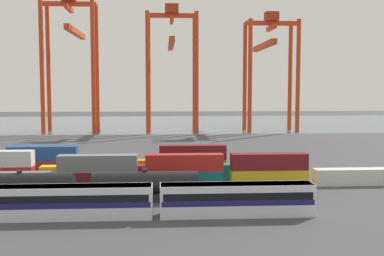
% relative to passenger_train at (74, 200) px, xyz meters
% --- Properties ---
extents(ground_plane, '(420.00, 420.00, 0.00)m').
position_rel_passenger_train_xyz_m(ground_plane, '(8.41, 61.64, -2.14)').
color(ground_plane, '#424247').
extents(harbour_water, '(400.00, 110.00, 0.01)m').
position_rel_passenger_train_xyz_m(harbour_water, '(8.41, 157.92, -2.14)').
color(harbour_water, slate).
rests_on(harbour_water, ground_plane).
extents(passenger_train, '(57.47, 3.14, 3.90)m').
position_rel_passenger_train_xyz_m(passenger_train, '(0.00, 0.00, 0.00)').
color(passenger_train, silver).
rests_on(passenger_train, ground_plane).
extents(freight_tank_row, '(48.04, 2.94, 4.40)m').
position_rel_passenger_train_xyz_m(freight_tank_row, '(-8.73, 8.26, -0.06)').
color(freight_tank_row, '#232326').
rests_on(freight_tank_row, ground_plane).
extents(shipping_container_2, '(12.10, 2.44, 2.60)m').
position_rel_passenger_train_xyz_m(shipping_container_2, '(-12.86, 16.85, -0.84)').
color(shipping_container_2, slate).
rests_on(shipping_container_2, ground_plane).
extents(shipping_container_3, '(12.10, 2.44, 2.60)m').
position_rel_passenger_train_xyz_m(shipping_container_3, '(0.52, 16.85, -0.84)').
color(shipping_container_3, maroon).
rests_on(shipping_container_3, ground_plane).
extents(shipping_container_4, '(12.10, 2.44, 2.60)m').
position_rel_passenger_train_xyz_m(shipping_container_4, '(0.52, 16.85, 1.76)').
color(shipping_container_4, slate).
rests_on(shipping_container_4, shipping_container_3).
extents(shipping_container_5, '(12.10, 2.44, 2.60)m').
position_rel_passenger_train_xyz_m(shipping_container_5, '(13.90, 16.85, -0.84)').
color(shipping_container_5, '#146066').
rests_on(shipping_container_5, ground_plane).
extents(shipping_container_6, '(12.10, 2.44, 2.60)m').
position_rel_passenger_train_xyz_m(shipping_container_6, '(13.90, 16.85, 1.76)').
color(shipping_container_6, '#AD211C').
rests_on(shipping_container_6, shipping_container_5).
extents(shipping_container_7, '(12.10, 2.44, 2.60)m').
position_rel_passenger_train_xyz_m(shipping_container_7, '(27.28, 16.85, -0.84)').
color(shipping_container_7, gold).
rests_on(shipping_container_7, ground_plane).
extents(shipping_container_8, '(12.10, 2.44, 2.60)m').
position_rel_passenger_train_xyz_m(shipping_container_8, '(27.28, 16.85, 1.76)').
color(shipping_container_8, maroon).
rests_on(shipping_container_8, shipping_container_7).
extents(shipping_container_9, '(12.10, 2.44, 2.60)m').
position_rel_passenger_train_xyz_m(shipping_container_9, '(40.65, 16.85, -0.84)').
color(shipping_container_9, silver).
rests_on(shipping_container_9, ground_plane).
extents(shipping_container_13, '(12.10, 2.44, 2.60)m').
position_rel_passenger_train_xyz_m(shipping_container_13, '(-3.67, 22.69, -0.84)').
color(shipping_container_13, gold).
rests_on(shipping_container_13, ground_plane).
extents(shipping_container_14, '(12.10, 2.44, 2.60)m').
position_rel_passenger_train_xyz_m(shipping_container_14, '(9.61, 22.69, -0.84)').
color(shipping_container_14, maroon).
rests_on(shipping_container_14, ground_plane).
extents(shipping_container_15, '(12.10, 2.44, 2.60)m').
position_rel_passenger_train_xyz_m(shipping_container_15, '(22.89, 22.69, -0.84)').
color(shipping_container_15, '#146066').
rests_on(shipping_container_15, ground_plane).
extents(shipping_container_17, '(12.10, 2.44, 2.60)m').
position_rel_passenger_train_xyz_m(shipping_container_17, '(-10.77, 28.53, -0.84)').
color(shipping_container_17, '#AD211C').
rests_on(shipping_container_17, ground_plane).
extents(shipping_container_18, '(12.10, 2.44, 2.60)m').
position_rel_passenger_train_xyz_m(shipping_container_18, '(-10.77, 28.53, 1.76)').
color(shipping_container_18, '#1C4299').
rests_on(shipping_container_18, shipping_container_17).
extents(shipping_container_19, '(12.10, 2.44, 2.60)m').
position_rel_passenger_train_xyz_m(shipping_container_19, '(2.60, 28.53, -0.84)').
color(shipping_container_19, orange).
rests_on(shipping_container_19, ground_plane).
extents(shipping_container_20, '(12.10, 2.44, 2.60)m').
position_rel_passenger_train_xyz_m(shipping_container_20, '(15.96, 28.53, -0.84)').
color(shipping_container_20, orange).
rests_on(shipping_container_20, ground_plane).
extents(shipping_container_21, '(12.10, 2.44, 2.60)m').
position_rel_passenger_train_xyz_m(shipping_container_21, '(15.96, 28.53, 1.76)').
color(shipping_container_21, maroon).
rests_on(shipping_container_21, shipping_container_20).
extents(shipping_container_22, '(12.10, 2.44, 2.60)m').
position_rel_passenger_train_xyz_m(shipping_container_22, '(29.32, 28.53, -0.84)').
color(shipping_container_22, orange).
rests_on(shipping_container_22, ground_plane).
extents(gantry_crane_west, '(19.18, 34.14, 49.50)m').
position_rel_passenger_train_xyz_m(gantry_crane_west, '(-22.35, 116.55, 27.94)').
color(gantry_crane_west, red).
rests_on(gantry_crane_west, ground_plane).
extents(gantry_crane_central, '(18.75, 37.70, 45.83)m').
position_rel_passenger_train_xyz_m(gantry_crane_central, '(13.98, 117.19, 25.79)').
color(gantry_crane_central, red).
rests_on(gantry_crane_central, ground_plane).
extents(gantry_crane_east, '(18.98, 35.83, 43.42)m').
position_rel_passenger_train_xyz_m(gantry_crane_east, '(50.30, 116.94, 24.67)').
color(gantry_crane_east, red).
rests_on(gantry_crane_east, ground_plane).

